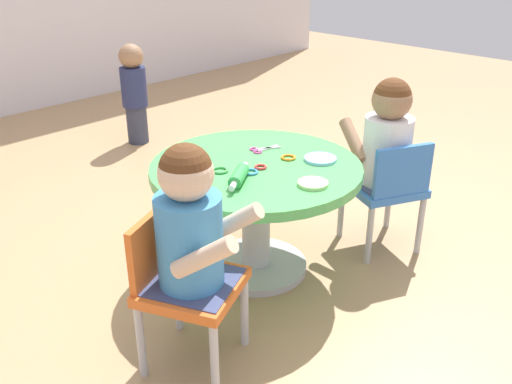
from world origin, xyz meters
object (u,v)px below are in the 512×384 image
Objects in this scene: child_chair_left at (183,282)px; seated_child_right at (387,137)px; child_chair_right at (387,188)px; craft_table at (256,192)px; craft_scissors at (261,150)px; seated_child_left at (190,223)px; toddler_standing at (134,91)px; rolling_pin at (239,176)px.

seated_child_right is at bearing -2.44° from child_chair_left.
child_chair_right is 0.23m from seated_child_right.
craft_scissors is at bearing 35.65° from craft_table.
seated_child_left is at bearing -66.07° from child_chair_left.
seated_child_right is 0.55m from craft_scissors.
child_chair_right is at bearing -91.71° from toddler_standing.
craft_table is at bearing 24.41° from seated_child_left.
toddler_standing is at bearing 70.78° from craft_table.
seated_child_left is (-0.55, -0.25, 0.16)m from craft_table.
craft_table is 4.14× the size of rolling_pin.
seated_child_left reaches higher than rolling_pin.
toddler_standing is at bearing 88.29° from child_chair_right.
craft_table is 0.20m from craft_scissors.
child_chair_left is 0.80× the size of toddler_standing.
craft_table is 1.68× the size of seated_child_left.
rolling_pin is at bearing -156.36° from craft_table.
child_chair_right is 1.05× the size of seated_child_right.
child_chair_right is at bearing -2.49° from seated_child_left.
seated_child_right is 0.76× the size of toddler_standing.
child_chair_right reaches higher than craft_scissors.
child_chair_right is at bearing -17.73° from rolling_pin.
child_chair_left is 2.23m from toddler_standing.
seated_child_left reaches higher than child_chair_right.
craft_table is 0.63m from seated_child_right.
seated_child_right is (1.10, -0.01, 0.00)m from seated_child_left.
rolling_pin is at bearing 162.27° from child_chair_right.
seated_child_left and seated_child_right have the same top height.
toddler_standing reaches higher than craft_table.
rolling_pin reaches higher than craft_table.
rolling_pin is at bearing -150.79° from craft_scissors.
seated_child_left is 3.59× the size of craft_scissors.
craft_table is 0.61m from child_chair_right.
craft_table is 1.60× the size of child_chair_right.
child_chair_left is 1.10m from child_chair_right.
child_chair_left is 1.14m from seated_child_right.
seated_child_left reaches higher than craft_table.
seated_child_left is at bearing -153.25° from craft_scissors.
craft_scissors is (0.70, 0.31, 0.19)m from child_chair_left.
seated_child_left reaches higher than child_chair_left.
seated_child_left is 0.42m from rolling_pin.
child_chair_right is at bearing -4.34° from child_chair_left.
rolling_pin is at bearing 24.75° from seated_child_left.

